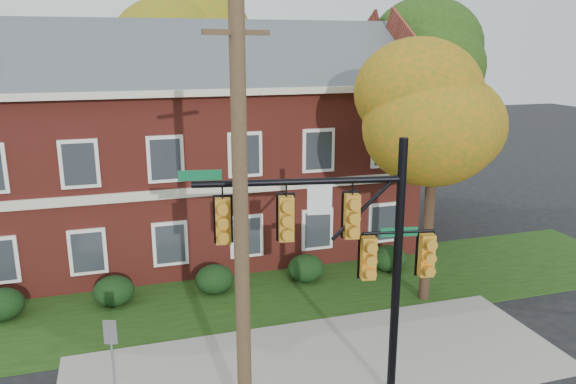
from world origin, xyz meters
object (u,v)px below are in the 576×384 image
object	(u,v)px
tree_far_rear	(193,43)
sign_post	(112,347)
utility_pole	(241,230)
hedge_left	(114,291)
hedge_far_right	(389,258)
hedge_far_left	(2,304)
traffic_signal	(349,246)
tree_right_rear	(419,58)
hedge_center	(214,279)
apartment_building	(190,135)
tree_near_right	(444,111)
hedge_right	(306,268)

from	to	relation	value
tree_far_rear	sign_post	size ratio (longest dim) A/B	5.11
tree_far_rear	utility_pole	world-z (taller)	tree_far_rear
hedge_left	hedge_far_right	xyz separation A→B (m)	(10.50, 0.00, 0.00)
hedge_left	hedge_far_right	world-z (taller)	same
hedge_far_left	utility_pole	size ratio (longest dim) A/B	0.14
tree_far_rear	traffic_signal	distance (m)	20.98
hedge_left	tree_right_rear	xyz separation A→B (m)	(14.81, 6.11, 7.60)
hedge_far_left	traffic_signal	distance (m)	12.20
hedge_left	utility_pole	size ratio (longest dim) A/B	0.14
utility_pole	tree_right_rear	bearing A→B (deg)	28.67
hedge_center	sign_post	bearing A→B (deg)	-121.55
hedge_far_left	utility_pole	world-z (taller)	utility_pole
apartment_building	tree_right_rear	size ratio (longest dim) A/B	1.77
hedge_center	utility_pole	xyz separation A→B (m)	(-0.60, -7.70, 4.41)
apartment_building	sign_post	size ratio (longest dim) A/B	8.34
apartment_building	tree_right_rear	world-z (taller)	tree_right_rear
tree_right_rear	traffic_signal	distance (m)	16.82
hedge_center	hedge_far_right	world-z (taller)	same
hedge_far_right	traffic_signal	world-z (taller)	traffic_signal
hedge_far_left	apartment_building	bearing A→B (deg)	36.89
apartment_building	tree_near_right	bearing A→B (deg)	-48.23
apartment_building	hedge_far_right	distance (m)	9.82
hedge_right	hedge_far_right	world-z (taller)	same
hedge_right	sign_post	xyz separation A→B (m)	(-7.00, -5.70, 1.00)
hedge_far_left	hedge_right	world-z (taller)	same
traffic_signal	hedge_left	bearing A→B (deg)	136.99
hedge_left	tree_far_rear	bearing A→B (deg)	69.71
hedge_right	tree_far_rear	bearing A→B (deg)	99.36
apartment_building	hedge_far_left	world-z (taller)	apartment_building
apartment_building	sign_post	bearing A→B (deg)	-107.72
tree_near_right	tree_right_rear	distance (m)	9.94
hedge_far_right	hedge_far_left	bearing A→B (deg)	180.00
hedge_far_right	apartment_building	bearing A→B (deg)	143.11
tree_near_right	traffic_signal	size ratio (longest dim) A/B	1.28
apartment_building	traffic_signal	xyz separation A→B (m)	(2.04, -12.60, -0.82)
hedge_far_right	tree_far_rear	bearing A→B (deg)	113.37
tree_near_right	utility_pole	world-z (taller)	utility_pole
hedge_far_right	tree_near_right	world-z (taller)	tree_near_right
tree_right_rear	utility_pole	world-z (taller)	tree_right_rear
traffic_signal	hedge_right	bearing A→B (deg)	88.72
hedge_center	hedge_left	bearing A→B (deg)	180.00
hedge_left	traffic_signal	world-z (taller)	traffic_signal
hedge_far_right	sign_post	size ratio (longest dim) A/B	0.62
apartment_building	tree_near_right	xyz separation A→B (m)	(7.22, -8.09, 1.68)
tree_near_right	utility_pole	xyz separation A→B (m)	(-7.83, -4.87, -1.73)
hedge_center	hedge_right	distance (m)	3.50
apartment_building	tree_right_rear	bearing A→B (deg)	4.33
hedge_far_left	tree_near_right	world-z (taller)	tree_near_right
tree_near_right	hedge_left	bearing A→B (deg)	165.19
sign_post	utility_pole	bearing A→B (deg)	-17.11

